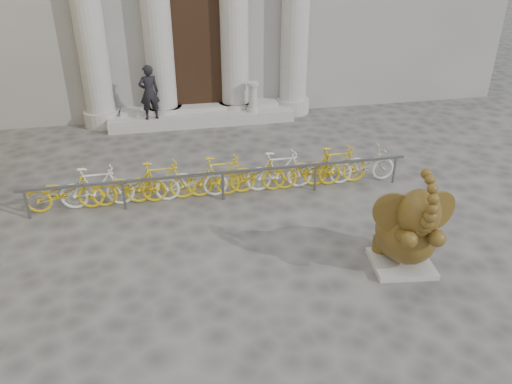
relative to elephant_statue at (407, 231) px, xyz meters
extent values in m
plane|color=#474442|center=(-2.81, -0.61, -0.81)|extent=(80.00, 80.00, 0.00)
cube|color=black|center=(-2.81, 9.31, 1.49)|extent=(2.40, 0.16, 4.00)
cube|color=#A8A59E|center=(-2.81, 8.79, -0.63)|extent=(6.00, 1.20, 0.36)
cube|color=#A8A59E|center=(0.00, 0.04, -0.75)|extent=(1.23, 1.14, 0.11)
ellipsoid|color=black|center=(0.04, 0.28, -0.36)|extent=(1.04, 1.00, 0.71)
ellipsoid|color=black|center=(0.01, 0.06, -0.05)|extent=(1.23, 1.46, 1.15)
cylinder|color=black|center=(-0.24, 0.46, -0.55)|extent=(0.37, 0.37, 0.29)
cylinder|color=black|center=(0.35, 0.38, -0.55)|extent=(0.37, 0.37, 0.29)
cylinder|color=black|center=(-0.29, -0.35, 0.17)|extent=(0.35, 0.69, 0.44)
cylinder|color=black|center=(0.19, -0.41, 0.17)|extent=(0.35, 0.69, 0.44)
ellipsoid|color=black|center=(-0.05, -0.34, 0.57)|extent=(0.84, 0.80, 0.89)
cylinder|color=black|center=(-0.40, -0.16, 0.52)|extent=(0.70, 0.38, 0.75)
cylinder|color=black|center=(0.35, -0.26, 0.52)|extent=(0.75, 0.19, 0.75)
cone|color=beige|center=(-0.21, -0.54, 0.39)|extent=(0.11, 0.26, 0.12)
cone|color=beige|center=(0.06, -0.58, 0.39)|extent=(0.17, 0.26, 0.12)
cube|color=slate|center=(-2.92, 3.34, -0.11)|extent=(9.05, 0.06, 0.06)
cylinder|color=slate|center=(-7.25, 3.34, -0.46)|extent=(0.06, 0.06, 0.70)
cylinder|color=slate|center=(-5.18, 3.34, -0.46)|extent=(0.06, 0.06, 0.70)
cylinder|color=slate|center=(-2.92, 3.34, -0.46)|extent=(0.06, 0.06, 0.70)
cylinder|color=slate|center=(-0.66, 3.34, -0.46)|extent=(0.06, 0.06, 0.70)
cylinder|color=slate|center=(1.41, 3.34, -0.46)|extent=(0.06, 0.06, 0.70)
imported|color=gold|center=(-6.49, 3.59, -0.31)|extent=(1.70, 0.50, 1.00)
imported|color=white|center=(-5.78, 3.59, -0.31)|extent=(1.66, 0.47, 1.00)
imported|color=gold|center=(-5.06, 3.59, -0.31)|extent=(1.70, 0.50, 1.00)
imported|color=gold|center=(-4.35, 3.59, -0.31)|extent=(1.66, 0.47, 1.00)
imported|color=white|center=(-3.63, 3.59, -0.31)|extent=(1.70, 0.50, 1.00)
imported|color=gold|center=(-2.92, 3.59, -0.31)|extent=(1.66, 0.47, 1.00)
imported|color=gold|center=(-2.21, 3.59, -0.31)|extent=(1.70, 0.50, 1.00)
imported|color=white|center=(-1.49, 3.59, -0.31)|extent=(1.66, 0.47, 1.00)
imported|color=gold|center=(-0.78, 3.59, -0.31)|extent=(1.70, 0.50, 1.00)
imported|color=gold|center=(-0.06, 3.59, -0.31)|extent=(1.66, 0.47, 1.00)
imported|color=white|center=(0.65, 3.59, -0.31)|extent=(1.70, 0.50, 1.00)
imported|color=black|center=(-4.44, 8.44, 0.41)|extent=(0.69, 0.52, 1.70)
cylinder|color=#A8A59E|center=(-1.16, 8.49, -0.39)|extent=(0.40, 0.40, 0.12)
cylinder|color=#A8A59E|center=(-1.16, 8.49, 0.00)|extent=(0.28, 0.28, 0.89)
cylinder|color=#A8A59E|center=(-1.16, 8.49, 0.47)|extent=(0.40, 0.40, 0.10)
camera|label=1|loc=(-4.29, -6.98, 4.88)|focal=35.00mm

